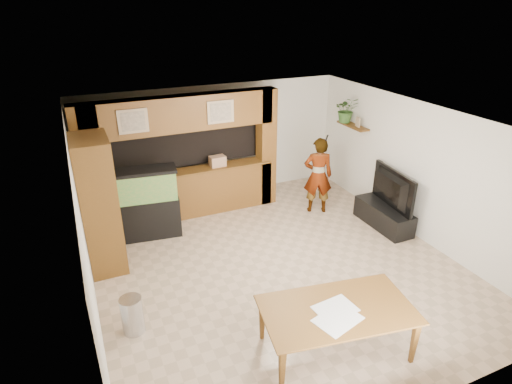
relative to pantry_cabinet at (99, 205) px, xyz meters
name	(u,v)px	position (x,y,z in m)	size (l,w,h in m)	color
floor	(276,265)	(2.70, -1.25, -1.17)	(6.50, 6.50, 0.00)	tan
ceiling	(279,122)	(2.70, -1.25, 1.43)	(6.50, 6.50, 0.00)	white
wall_back	(213,142)	(2.70, 2.00, 0.13)	(6.00, 6.00, 0.00)	silver
wall_left	(84,237)	(-0.30, -1.25, 0.13)	(6.50, 6.50, 0.00)	silver
wall_right	(418,171)	(5.70, -1.25, 0.13)	(6.50, 6.50, 0.00)	silver
partition	(180,156)	(1.75, 1.39, 0.15)	(4.20, 0.99, 2.60)	brown
wall_clock	(75,172)	(-0.27, -0.25, 0.73)	(0.05, 0.25, 0.25)	black
wall_shelf	(353,126)	(5.55, 0.70, 0.53)	(0.25, 0.90, 0.04)	brown
pantry_cabinet	(99,205)	(0.00, 0.00, 0.00)	(0.58, 0.95, 2.33)	brown
trash_can	(132,315)	(0.13, -1.90, -0.89)	(0.31, 0.31, 0.56)	#B2B2B7
aquarium	(145,204)	(0.85, 0.70, -0.48)	(1.27, 0.48, 1.41)	black
tv_stand	(384,216)	(5.35, -0.87, -0.94)	(0.50, 1.35, 0.45)	black
television	(387,189)	(5.35, -0.87, -0.33)	(1.32, 0.17, 0.76)	black
photo_frame	(358,122)	(5.55, 0.54, 0.66)	(0.03, 0.16, 0.21)	tan
potted_plant	(346,110)	(5.52, 0.95, 0.84)	(0.52, 0.45, 0.58)	#335C24
person	(318,176)	(4.45, 0.29, -0.33)	(0.61, 0.40, 1.68)	tan
microphone	(327,138)	(4.50, 0.13, 0.55)	(0.03, 0.03, 0.14)	black
dining_table	(337,332)	(2.52, -3.39, -0.82)	(1.96, 1.09, 0.69)	brown
newspaper_a	(335,309)	(2.50, -3.34, -0.47)	(0.52, 0.38, 0.01)	silver
newspaper_b	(338,319)	(2.41, -3.52, -0.47)	(0.56, 0.41, 0.01)	silver
counter_box	(218,161)	(2.51, 1.20, -0.02)	(0.33, 0.22, 0.22)	#9F7556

